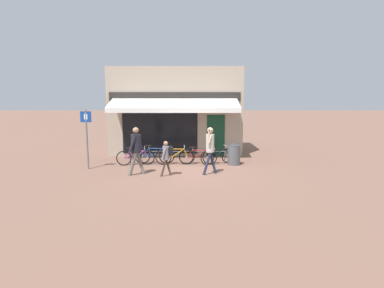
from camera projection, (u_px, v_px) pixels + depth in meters
name	position (u px, v px, depth m)	size (l,w,h in m)	color
ground_plane	(189.00, 170.00, 12.20)	(160.00, 160.00, 0.00)	brown
shop_front	(176.00, 111.00, 16.48)	(6.89, 4.46, 4.50)	tan
bike_rack_rail	(177.00, 153.00, 13.41)	(4.34, 0.04, 0.57)	#47494F
bicycle_purple	(135.00, 157.00, 13.09)	(1.65, 0.52, 0.80)	black
bicycle_blue	(154.00, 155.00, 13.40)	(1.79, 0.52, 0.85)	black
bicycle_orange	(175.00, 156.00, 13.18)	(1.75, 0.52, 0.86)	black
bicycle_red	(197.00, 156.00, 13.26)	(1.69, 0.52, 0.79)	black
bicycle_black	(217.00, 156.00, 13.35)	(1.60, 0.81, 0.82)	black
pedestrian_adult	(210.00, 145.00, 11.36)	(0.59, 0.55, 1.82)	#282D47
pedestrian_child	(166.00, 154.00, 11.14)	(0.49, 0.42, 1.33)	#47382D
pedestrian_second_adult	(136.00, 146.00, 11.28)	(0.62, 0.63, 1.83)	slate
litter_bin	(233.00, 154.00, 13.16)	(0.56, 0.56, 0.97)	#515459
parking_sign	(86.00, 133.00, 12.20)	(0.44, 0.07, 2.44)	slate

